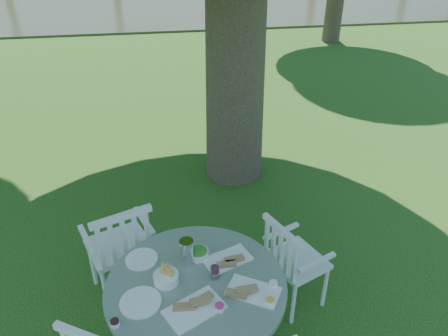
{
  "coord_description": "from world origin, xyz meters",
  "views": [
    {
      "loc": [
        -0.56,
        -3.5,
        3.13
      ],
      "look_at": [
        0.0,
        0.2,
        0.85
      ],
      "focal_mm": 35.0,
      "sensor_mm": 36.0,
      "label": 1
    }
  ],
  "objects": [
    {
      "name": "ground",
      "position": [
        0.0,
        0.0,
        0.0
      ],
      "size": [
        140.0,
        140.0,
        0.0
      ],
      "primitive_type": "plane",
      "color": "#153A0C",
      "rests_on": "ground"
    },
    {
      "name": "table",
      "position": [
        -0.43,
        -1.24,
        0.62
      ],
      "size": [
        1.32,
        1.32,
        0.78
      ],
      "color": "black",
      "rests_on": "ground"
    },
    {
      "name": "chair_ne",
      "position": [
        0.4,
        -0.85,
        0.54
      ],
      "size": [
        0.58,
        0.6,
        0.92
      ],
      "rotation": [
        0.0,
        0.0,
        -4.3
      ],
      "color": "silver",
      "rests_on": "ground"
    },
    {
      "name": "chair_nw",
      "position": [
        -1.0,
        -0.54,
        0.6
      ],
      "size": [
        0.66,
        0.64,
        1.02
      ],
      "rotation": [
        0.0,
        0.0,
        -2.76
      ],
      "color": "silver",
      "rests_on": "ground"
    },
    {
      "name": "tableware",
      "position": [
        -0.46,
        -1.17,
        0.82
      ],
      "size": [
        1.19,
        0.87,
        0.21
      ],
      "color": "white",
      "rests_on": "table"
    }
  ]
}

